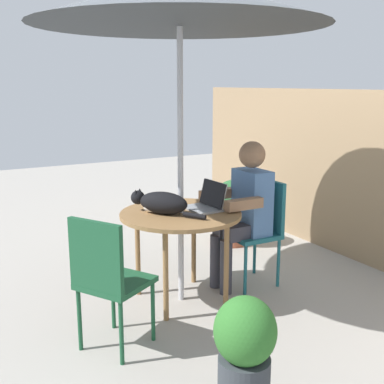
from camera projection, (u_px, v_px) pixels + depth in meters
name	position (u px, v px, depth m)	size (l,w,h in m)	color
ground_plane	(181.00, 299.00, 3.95)	(14.00, 14.00, 0.00)	gray
fence_back	(361.00, 177.00, 4.69)	(5.36, 0.08, 1.65)	#937756
patio_table	(181.00, 221.00, 3.80)	(0.94, 0.94, 0.73)	olive
patio_umbrella	(180.00, 3.00, 3.45)	(2.15, 2.15, 2.42)	#B7B7BC
chair_occupied	(259.00, 223.00, 4.19)	(0.40, 0.40, 0.90)	#1E606B
chair_empty	(107.00, 274.00, 3.08)	(0.55, 0.55, 0.90)	#194C2D
person_seated	(245.00, 206.00, 4.08)	(0.48, 0.48, 1.24)	#4C72A5
laptop	(208.00, 201.00, 3.88)	(0.32, 0.27, 0.21)	gray
cat	(161.00, 203.00, 3.74)	(0.57, 0.40, 0.17)	black
potted_plant_near_fence	(245.00, 356.00, 2.44)	(0.32, 0.32, 0.69)	#33383D
potted_plant_by_chair	(233.00, 209.00, 5.21)	(0.43, 0.43, 0.71)	#9E5138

